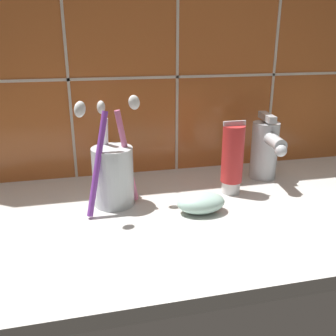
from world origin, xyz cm
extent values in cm
cube|color=silver|center=(0.00, 0.00, 1.00)|extent=(78.84, 39.34, 2.00)
cube|color=#C6662D|center=(0.00, 19.92, 26.64)|extent=(88.84, 1.50, 53.29)
cube|color=beige|center=(0.00, 19.07, 20.25)|extent=(88.84, 0.24, 0.50)
cube|color=beige|center=(-17.74, 19.07, 26.64)|extent=(0.50, 0.24, 53.29)
cube|color=beige|center=(1.97, 19.07, 26.64)|extent=(0.50, 0.24, 53.29)
cube|color=beige|center=(21.68, 19.07, 26.64)|extent=(0.50, 0.24, 53.29)
cylinder|color=silver|center=(-11.85, 5.35, 6.68)|extent=(6.41, 6.41, 9.37)
cylinder|color=pink|center=(-9.57, 5.54, 9.72)|extent=(3.32, 0.93, 14.79)
ellipsoid|color=white|center=(-8.18, 5.56, 18.13)|extent=(2.04, 1.32, 2.45)
cylinder|color=white|center=(-12.67, 8.29, 9.05)|extent=(1.25, 4.26, 13.51)
ellipsoid|color=white|center=(-12.84, 10.21, 16.76)|extent=(1.48, 2.28, 2.54)
cylinder|color=purple|center=(-14.25, 2.65, 9.83)|extent=(4.54, 4.51, 15.13)
ellipsoid|color=white|center=(-16.13, 0.79, 18.31)|extent=(2.53, 2.52, 2.60)
cylinder|color=white|center=(8.04, 5.35, 3.06)|extent=(3.09, 3.09, 2.12)
cylinder|color=red|center=(8.04, 5.35, 8.94)|extent=(3.63, 3.63, 9.64)
cube|color=silver|center=(8.04, 5.35, 14.16)|extent=(3.81, 0.36, 0.80)
cylinder|color=silver|center=(16.78, 11.02, 7.30)|extent=(4.94, 4.94, 10.59)
cylinder|color=silver|center=(16.30, 7.32, 10.26)|extent=(3.17, 7.67, 2.23)
sphere|color=silver|center=(15.82, 3.63, 9.52)|extent=(2.08, 2.08, 2.08)
cube|color=silver|center=(16.78, 11.02, 13.59)|extent=(2.16, 6.13, 1.20)
ellipsoid|color=silver|center=(0.72, -0.65, 3.57)|extent=(7.43, 4.94, 3.15)
camera|label=1|loc=(-16.02, -49.91, 27.60)|focal=40.00mm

